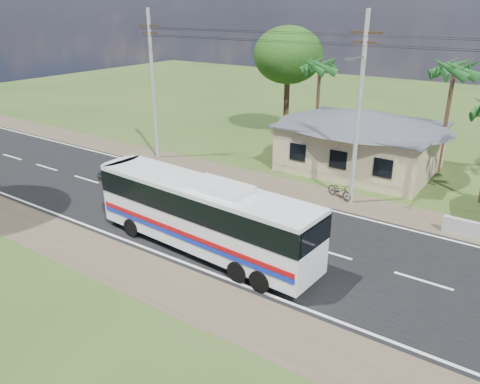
# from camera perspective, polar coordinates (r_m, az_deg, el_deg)

# --- Properties ---
(ground) EXTENTS (120.00, 120.00, 0.00)m
(ground) POSITION_cam_1_polar(r_m,az_deg,el_deg) (25.10, 1.24, -4.54)
(ground) COLOR #2A4719
(ground) RESTS_ON ground
(road) EXTENTS (120.00, 16.00, 0.03)m
(road) POSITION_cam_1_polar(r_m,az_deg,el_deg) (25.09, 1.24, -4.52)
(road) COLOR black
(road) RESTS_ON ground
(house) EXTENTS (12.40, 10.00, 5.00)m
(house) POSITION_cam_1_polar(r_m,az_deg,el_deg) (34.82, 14.64, 6.98)
(house) COLOR tan
(house) RESTS_ON ground
(utility_poles) EXTENTS (32.80, 2.22, 11.00)m
(utility_poles) POSITION_cam_1_polar(r_m,az_deg,el_deg) (27.61, 13.65, 9.99)
(utility_poles) COLOR #9E9E99
(utility_poles) RESTS_ON ground
(palm_mid) EXTENTS (2.80, 2.80, 8.20)m
(palm_mid) POSITION_cam_1_polar(r_m,az_deg,el_deg) (35.13, 24.69, 13.39)
(palm_mid) COLOR #47301E
(palm_mid) RESTS_ON ground
(palm_far) EXTENTS (2.80, 2.80, 7.70)m
(palm_far) POSITION_cam_1_polar(r_m,az_deg,el_deg) (38.72, 9.73, 14.89)
(palm_far) COLOR #47301E
(palm_far) RESTS_ON ground
(tree_behind_house) EXTENTS (6.00, 6.00, 9.61)m
(tree_behind_house) POSITION_cam_1_polar(r_m,az_deg,el_deg) (42.25, 5.89, 16.23)
(tree_behind_house) COLOR #47301E
(tree_behind_house) RESTS_ON ground
(coach_bus) EXTENTS (12.13, 3.29, 3.72)m
(coach_bus) POSITION_cam_1_polar(r_m,az_deg,el_deg) (22.10, -4.44, -2.31)
(coach_bus) COLOR silver
(coach_bus) RESTS_ON ground
(motorcycle) EXTENTS (2.07, 1.39, 1.03)m
(motorcycle) POSITION_cam_1_polar(r_m,az_deg,el_deg) (29.50, 12.05, 0.20)
(motorcycle) COLOR black
(motorcycle) RESTS_ON ground
(small_car) EXTENTS (1.46, 3.53, 1.19)m
(small_car) POSITION_cam_1_polar(r_m,az_deg,el_deg) (33.81, -14.31, 2.95)
(small_car) COLOR #2E2E30
(small_car) RESTS_ON ground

